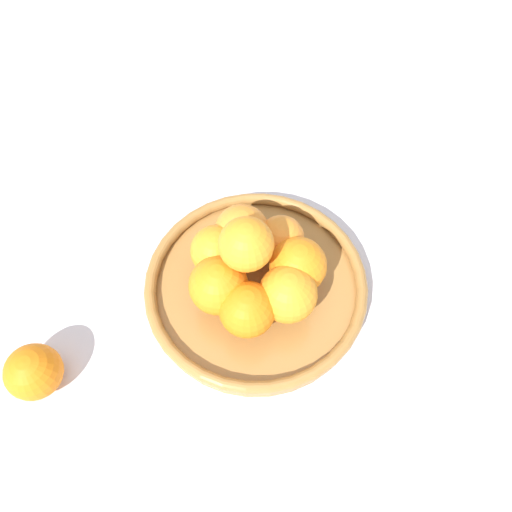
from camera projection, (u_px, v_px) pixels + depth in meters
name	position (u px, v px, depth m)	size (l,w,h in m)	color
ground_plane	(256.00, 292.00, 0.76)	(4.00, 4.00, 0.00)	silver
fruit_bowl	(256.00, 286.00, 0.74)	(0.33, 0.33, 0.04)	#A57238
orange_pile	(255.00, 266.00, 0.68)	(0.19, 0.20, 0.14)	orange
stray_orange	(34.00, 372.00, 0.65)	(0.07, 0.07, 0.07)	orange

